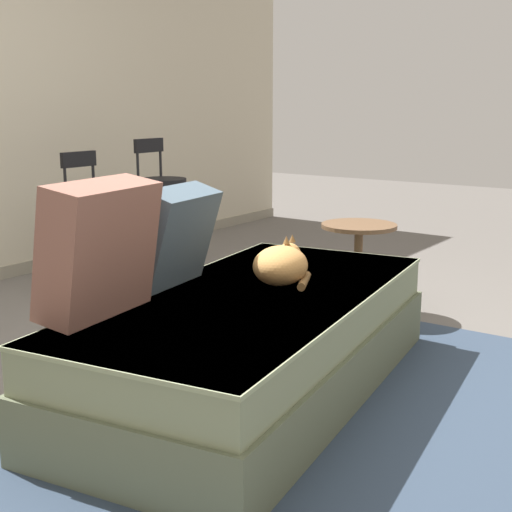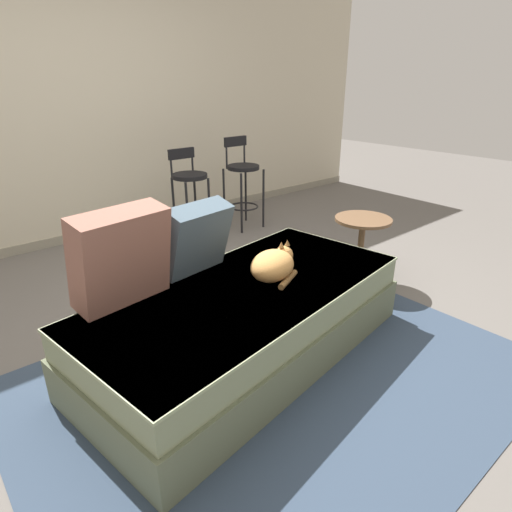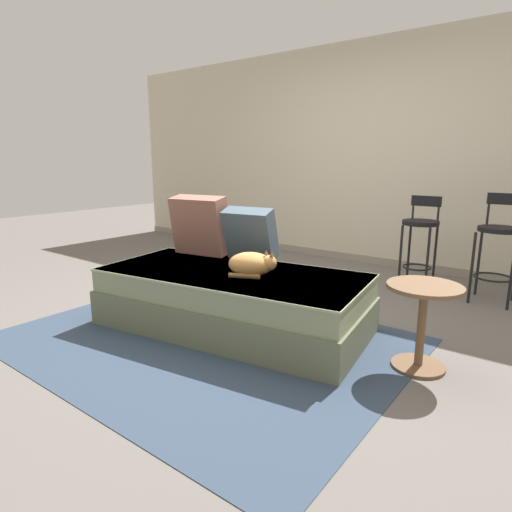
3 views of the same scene
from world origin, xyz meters
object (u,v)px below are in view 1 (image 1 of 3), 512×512
Objects in this scene: throw_pillow_corner at (99,249)px; side_table at (358,255)px; bar_stool_by_doorway at (162,197)px; cat at (282,265)px; couch at (255,342)px; bar_stool_near_window at (93,207)px; throw_pillow_middle at (174,236)px.

throw_pillow_corner is 0.99× the size of side_table.
bar_stool_by_doorway is 1.69m from side_table.
side_table is at bearing -94.65° from bar_stool_by_doorway.
throw_pillow_corner reaches higher than cat.
bar_stool_by_doorway is (1.47, 1.87, 0.32)m from couch.
cat is 2.27m from bar_stool_by_doorway.
cat is at bearing -20.24° from throw_pillow_corner.
side_table is at bearing -72.51° from bar_stool_near_window.
couch is 0.36m from cat.
bar_stool_by_doorway is at bearing 37.57° from throw_pillow_corner.
throw_pillow_middle is at bearing 8.34° from throw_pillow_corner.
bar_stool_near_window is 0.94× the size of bar_stool_by_doorway.
throw_pillow_middle is 2.18m from bar_stool_by_doorway.
couch is 2.18× the size of bar_stool_by_doorway.
cat is at bearing -1.76° from couch.
couch is at bearing -73.99° from throw_pillow_middle.
bar_stool_near_window is (0.60, 1.88, 0.03)m from cat.
throw_pillow_corner is 2.60m from bar_stool_by_doorway.
throw_pillow_corner is 1.96m from side_table.
bar_stool_by_doorway is 1.82× the size of side_table.
cat is (0.79, -0.29, -0.17)m from throw_pillow_corner.
cat is (0.20, -0.01, 0.30)m from couch.
couch is at bearing -171.66° from side_table.
cat is 0.74× the size of side_table.
bar_stool_by_doorway is at bearing 55.92° from cat.
throw_pillow_middle reaches higher than couch.
throw_pillow_corner is at bearing 154.33° from couch.
couch is 0.81m from throw_pillow_corner.
bar_stool_near_window is at bearing 59.14° from throw_pillow_middle.
bar_stool_by_doorway is (1.57, 1.51, -0.12)m from throw_pillow_middle.
bar_stool_by_doorway is at bearing 43.96° from throw_pillow_middle.
throw_pillow_middle is at bearing 106.01° from couch.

